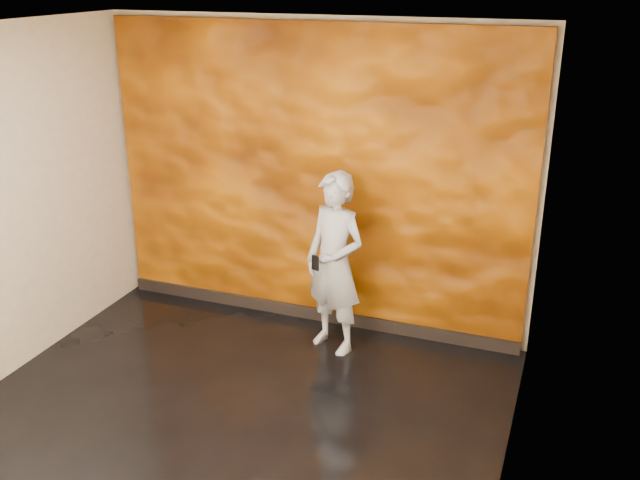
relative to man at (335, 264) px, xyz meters
The scene contains 5 objects.
room 1.65m from the man, 104.23° to the right, with size 4.02×4.02×2.81m.
feature_wall 0.83m from the man, 128.93° to the left, with size 3.90×0.06×2.75m, color orange.
baseboard 0.94m from the man, 131.45° to the left, with size 3.90×0.04×0.12m, color black.
man is the anchor object (origin of this frame).
phone 0.27m from the man, 110.70° to the right, with size 0.07×0.01×0.13m, color black.
Camera 1 is at (2.23, -3.80, 3.18)m, focal length 40.00 mm.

